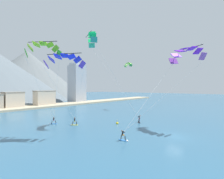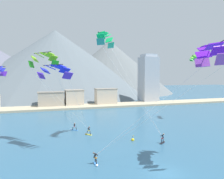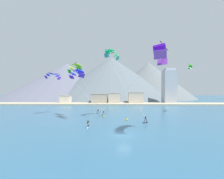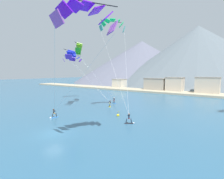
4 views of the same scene
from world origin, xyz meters
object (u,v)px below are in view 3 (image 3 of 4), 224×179
Objects in this scene: kitesurfer_near_lead at (98,112)px; parafoil_kite_distant_low_drift at (190,66)px; parafoil_kite_near_lead at (75,68)px; parafoil_kite_mid_center at (77,73)px; kitesurfer_near_trail at (88,126)px; race_marker_buoy at (127,120)px; kitesurfer_far_left at (146,120)px; parafoil_kite_far_left at (112,54)px; parafoil_kite_distant_high_outer at (53,75)px; kitesurfer_mid_center at (103,114)px; parafoil_kite_near_trail at (160,53)px.

parafoil_kite_distant_low_drift is (32.05, 1.80, 16.02)m from kitesurfer_near_lead.
parafoil_kite_mid_center is at bearing -67.94° from parafoil_kite_near_lead.
parafoil_kite_near_lead reaches higher than parafoil_kite_mid_center.
kitesurfer_near_lead is 19.18m from kitesurfer_near_trail.
kitesurfer_far_left is at bearing -33.43° from race_marker_buoy.
parafoil_kite_far_left is 3.27× the size of parafoil_kite_distant_high_outer.
kitesurfer_mid_center is at bearing 136.84° from race_marker_buoy.
parafoil_kite_near_trail is 1.31× the size of parafoil_kite_mid_center.
kitesurfer_far_left is 0.33× the size of parafoil_kite_distant_high_outer.
kitesurfer_near_trail is 0.43× the size of parafoil_kite_distant_low_drift.
kitesurfer_near_lead is 31.11m from parafoil_kite_near_trail.
parafoil_kite_near_trail is at bearing -59.19° from kitesurfer_mid_center.
kitesurfer_near_trail reaches higher than kitesurfer_near_lead.
parafoil_kite_distant_low_drift reaches higher than race_marker_buoy.
kitesurfer_mid_center is 0.14× the size of parafoil_kite_mid_center.
kitesurfer_mid_center is 0.11× the size of parafoil_kite_near_trail.
race_marker_buoy is at bearing -43.16° from kitesurfer_mid_center.
race_marker_buoy is (14.93, -4.16, -14.41)m from parafoil_kite_near_lead.
parafoil_kite_far_left reaches higher than parafoil_kite_distant_low_drift.
kitesurfer_near_trail is 41.40m from parafoil_kite_distant_low_drift.
parafoil_kite_distant_high_outer reaches higher than kitesurfer_far_left.
parafoil_kite_distant_low_drift reaches higher than parafoil_kite_distant_high_outer.
kitesurfer_near_lead is at bearing 119.85° from parafoil_kite_near_trail.
parafoil_kite_far_left is at bearing -55.61° from kitesurfer_near_lead.
kitesurfer_near_trail is 12.11m from race_marker_buoy.
race_marker_buoy is (9.02, -10.96, -0.28)m from kitesurfer_near_lead.
race_marker_buoy is (-4.41, 2.91, -0.42)m from kitesurfer_far_left.
kitesurfer_far_left is at bearing -20.09° from parafoil_kite_near_lead.
kitesurfer_near_lead is at bearing 90.36° from kitesurfer_near_trail.
parafoil_kite_mid_center is at bearing 117.67° from kitesurfer_near_trail.
parafoil_kite_near_lead is at bearing 164.42° from race_marker_buoy.
kitesurfer_near_trail is 0.10× the size of parafoil_kite_far_left.
parafoil_kite_near_trail is 2.85× the size of parafoil_kite_distant_high_outer.
parafoil_kite_near_lead is at bearing 115.99° from kitesurfer_near_trail.
kitesurfer_near_lead is 0.41× the size of parafoil_kite_distant_low_drift.
parafoil_kite_distant_low_drift is (37.96, 8.60, 1.89)m from parafoil_kite_near_lead.
parafoil_kite_near_lead is (-5.91, -6.80, 14.13)m from kitesurfer_near_lead.
kitesurfer_near_lead is 19.31m from kitesurfer_far_left.
parafoil_kite_near_lead is 21.16m from race_marker_buoy.
kitesurfer_far_left reaches higher than kitesurfer_mid_center.
kitesurfer_far_left is (11.25, -9.33, 0.06)m from kitesurfer_mid_center.
parafoil_kite_far_left is at bearing 137.72° from race_marker_buoy.
parafoil_kite_mid_center is 18.19m from race_marker_buoy.
kitesurfer_near_lead is 14.20m from race_marker_buoy.
parafoil_kite_near_trail is at bearing -87.93° from kitesurfer_far_left.
parafoil_kite_near_lead is at bearing 112.06° from parafoil_kite_mid_center.
parafoil_kite_distant_high_outer is at bearing -175.56° from parafoil_kite_distant_low_drift.
parafoil_kite_distant_low_drift is (27.04, 9.11, -2.02)m from parafoil_kite_far_left.
parafoil_kite_far_left is at bearing 19.51° from parafoil_kite_mid_center.
kitesurfer_near_lead is at bearing 134.06° from kitesurfer_far_left.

